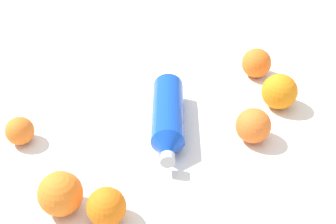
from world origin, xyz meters
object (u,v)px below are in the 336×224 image
Objects in this scene: orange_5 at (60,194)px; water_bottle at (168,118)px; orange_0 at (256,63)px; orange_4 at (253,126)px; orange_1 at (106,207)px; orange_2 at (279,92)px; orange_3 at (20,131)px.

water_bottle is at bearing 51.18° from orange_5.
orange_0 is 0.25m from orange_4.
water_bottle is at bearing 172.88° from orange_4.
orange_1 is 0.85× the size of orange_2.
orange_2 is 0.54m from orange_5.
orange_0 is (0.22, 0.23, 0.00)m from water_bottle.
orange_4 is at bearing 29.38° from orange_5.
orange_1 is 0.29m from orange_3.
orange_0 is at bearing 27.56° from orange_3.
orange_1 is at bearing -14.73° from orange_5.
orange_4 is 0.93× the size of orange_5.
water_bottle is 3.69× the size of orange_1.
orange_5 is (-0.36, -0.20, 0.00)m from orange_4.
orange_2 is 1.10× the size of orange_4.
orange_0 is 1.06× the size of orange_1.
water_bottle is 0.29m from orange_5.
orange_1 is 1.16× the size of orange_3.
orange_5 is at bearing -54.52° from orange_3.
orange_5 is at bearing -150.62° from orange_4.
orange_5 reaches higher than orange_0.
orange_1 is at bearing -23.27° from water_bottle.
orange_4 is (-0.03, -0.25, 0.00)m from orange_0.
orange_1 is at bearing -123.42° from orange_0.
water_bottle is at bearing 68.56° from orange_1.
orange_5 reaches higher than orange_3.
orange_5 is at bearing 165.27° from orange_1.
orange_0 reaches higher than water_bottle.
orange_0 reaches higher than orange_3.
orange_2 is 0.14m from orange_4.
orange_2 is at bearing -73.55° from orange_0.
orange_3 is at bearing -165.41° from orange_2.
orange_0 is 0.60m from orange_5.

